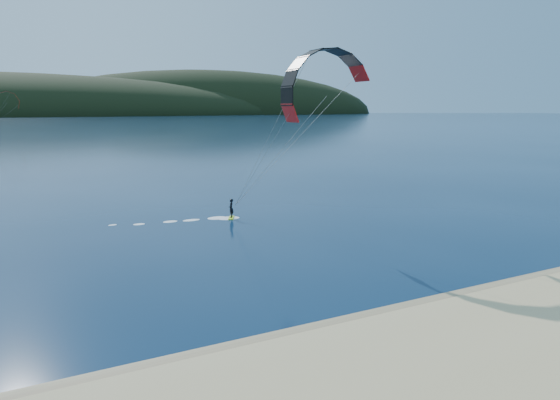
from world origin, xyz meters
name	(u,v)px	position (x,y,z in m)	size (l,w,h in m)	color
wet_sand	(255,352)	(0.00, 4.50, 0.05)	(220.00, 2.50, 0.10)	#89714F
headland	(39,115)	(0.63, 745.28, 0.00)	(1200.00, 310.00, 140.00)	black
kitesurfer_near	(321,101)	(13.56, 21.93, 10.22)	(20.79, 9.05, 14.36)	#BEED1B
kitesurfer_far	(7,103)	(-15.45, 201.63, 11.55)	(13.71, 6.05, 15.52)	#BEED1B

